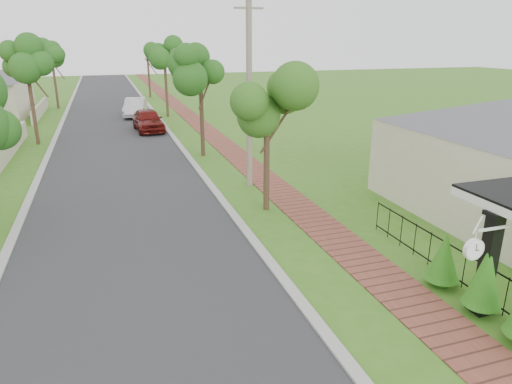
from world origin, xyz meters
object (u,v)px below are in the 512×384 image
porch_post (487,268)px  near_tree (267,108)px  parked_car_white (135,107)px  utility_pole (249,96)px  parked_car_red (148,120)px  station_clock (475,248)px

porch_post → near_tree: bearing=107.6°
parked_car_white → utility_pole: utility_pole is taller
porch_post → parked_car_red: bearing=101.6°
parked_car_white → utility_pole: bearing=-70.5°
parked_car_red → parked_car_white: parked_car_red is taller
parked_car_white → near_tree: near_tree is taller
station_clock → parked_car_white: bearing=98.2°
parked_car_red → utility_pole: bearing=-81.7°
porch_post → station_clock: size_ratio=2.33×
parked_car_white → utility_pole: (3.30, -20.98, 3.15)m
porch_post → utility_pole: bearing=101.6°
near_tree → utility_pole: bearing=84.6°
parked_car_white → near_tree: size_ratio=0.93×
porch_post → station_clock: 1.27m
parked_car_white → utility_pole: 21.47m
parked_car_red → station_clock: (4.32, -25.57, 1.19)m
porch_post → near_tree: size_ratio=0.52×
parked_car_white → near_tree: 24.36m
parked_car_red → station_clock: station_clock is taller
porch_post → utility_pole: utility_pole is taller
parked_car_white → utility_pole: size_ratio=0.59×
near_tree → station_clock: size_ratio=4.44×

